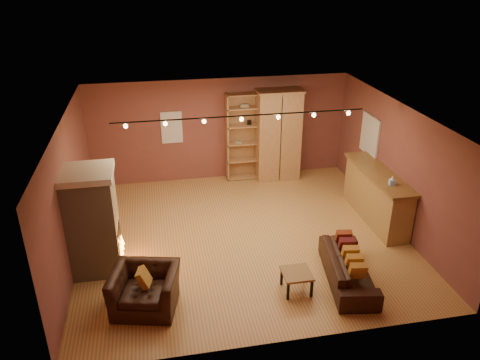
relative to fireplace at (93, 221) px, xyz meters
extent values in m
plane|color=#9F6F38|center=(3.04, 0.60, -1.06)|extent=(7.00, 7.00, 0.00)
plane|color=brown|center=(3.04, 0.60, 1.74)|extent=(7.00, 7.00, 0.00)
cube|color=brown|center=(3.04, 3.85, 0.34)|extent=(7.00, 0.02, 2.80)
cube|color=brown|center=(-0.46, 0.60, 0.34)|extent=(0.02, 6.50, 2.80)
cube|color=brown|center=(6.54, 0.60, 0.34)|extent=(0.02, 6.50, 2.80)
cube|color=tan|center=(-0.01, 0.00, -0.06)|extent=(0.90, 0.90, 2.00)
cube|color=beige|center=(-0.01, 0.00, 1.00)|extent=(0.98, 0.98, 0.12)
cube|color=black|center=(0.40, 0.00, -0.46)|extent=(0.10, 0.65, 0.55)
cone|color=orange|center=(0.46, 0.00, -0.58)|extent=(0.10, 0.10, 0.22)
cube|color=silver|center=(1.74, 3.83, 0.49)|extent=(0.56, 0.04, 0.86)
cube|color=tan|center=(3.67, 3.83, 0.15)|extent=(0.99, 0.04, 2.42)
cube|color=tan|center=(3.20, 3.66, 0.15)|extent=(0.04, 0.39, 2.42)
cube|color=tan|center=(4.15, 3.66, 0.15)|extent=(0.04, 0.39, 2.42)
cube|color=gray|center=(3.51, 3.66, 0.02)|extent=(0.18, 0.12, 0.05)
cube|color=black|center=(3.81, 3.66, 0.56)|extent=(0.10, 0.10, 0.12)
cube|color=tan|center=(3.67, 3.66, -1.02)|extent=(0.99, 0.39, 0.04)
cube|color=tan|center=(3.67, 3.66, -0.51)|extent=(0.99, 0.39, 0.03)
cube|color=tan|center=(3.67, 3.66, -0.01)|extent=(0.99, 0.39, 0.04)
cube|color=tan|center=(3.67, 3.66, 0.48)|extent=(0.99, 0.39, 0.04)
cube|color=tan|center=(3.67, 3.66, 0.98)|extent=(0.99, 0.39, 0.04)
cube|color=tan|center=(3.67, 3.66, 1.34)|extent=(0.99, 0.39, 0.04)
cube|color=tan|center=(4.58, 3.53, 0.17)|extent=(1.17, 0.64, 2.45)
cube|color=brown|center=(4.58, 3.22, 0.17)|extent=(0.02, 0.01, 2.35)
cube|color=tan|center=(4.58, 3.53, 1.42)|extent=(1.23, 0.70, 0.06)
cube|color=#AB894E|center=(6.24, 0.79, -0.49)|extent=(0.55, 2.41, 1.15)
cube|color=brown|center=(6.24, 0.79, 0.12)|extent=(0.67, 2.53, 0.06)
cube|color=#8FB9E5|center=(6.19, 0.12, 0.21)|extent=(0.14, 0.14, 0.12)
cone|color=white|center=(6.19, 0.12, 0.32)|extent=(0.08, 0.08, 0.10)
cube|color=silver|center=(6.51, 2.00, 0.59)|extent=(0.05, 0.90, 1.00)
imported|color=black|center=(4.69, -1.33, -0.68)|extent=(0.87, 2.02, 0.76)
cube|color=#BC8030|center=(4.60, -1.87, -0.45)|extent=(0.33, 0.27, 0.36)
cube|color=#BC8030|center=(4.65, -1.60, -0.45)|extent=(0.33, 0.27, 0.36)
cube|color=#BC8030|center=(4.69, -1.33, -0.45)|extent=(0.33, 0.27, 0.36)
cube|color=maroon|center=(4.73, -1.06, -0.45)|extent=(0.33, 0.27, 0.36)
cube|color=#90381C|center=(4.78, -0.79, -0.45)|extent=(0.33, 0.27, 0.36)
imported|color=black|center=(0.90, -1.37, -0.57)|extent=(1.27, 0.98, 0.99)
cube|color=#BC8030|center=(0.90, -1.37, -0.44)|extent=(0.30, 0.35, 0.34)
cube|color=brown|center=(3.64, -1.44, -0.68)|extent=(0.54, 0.54, 0.04)
cube|color=black|center=(3.41, -1.67, -0.88)|extent=(0.04, 0.04, 0.35)
cube|color=black|center=(3.86, -1.67, -0.88)|extent=(0.04, 0.04, 0.35)
cube|color=black|center=(3.41, -1.22, -0.88)|extent=(0.04, 0.04, 0.35)
cube|color=black|center=(3.86, -1.22, -0.88)|extent=(0.04, 0.04, 0.35)
cylinder|color=black|center=(3.04, 0.80, 1.66)|extent=(5.20, 0.03, 0.03)
sphere|color=#FFD88C|center=(0.74, 0.80, 1.59)|extent=(0.09, 0.09, 0.09)
sphere|color=#FFD88C|center=(1.51, 0.80, 1.59)|extent=(0.09, 0.09, 0.09)
sphere|color=#FFD88C|center=(2.27, 0.80, 1.59)|extent=(0.09, 0.09, 0.09)
sphere|color=#FFD88C|center=(3.04, 0.80, 1.59)|extent=(0.09, 0.09, 0.09)
sphere|color=#FFD88C|center=(3.81, 0.80, 1.59)|extent=(0.09, 0.09, 0.09)
sphere|color=#FFD88C|center=(4.57, 0.80, 1.59)|extent=(0.09, 0.09, 0.09)
sphere|color=#FFD88C|center=(5.34, 0.80, 1.59)|extent=(0.09, 0.09, 0.09)
camera|label=1|loc=(1.29, -8.13, 4.49)|focal=35.00mm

